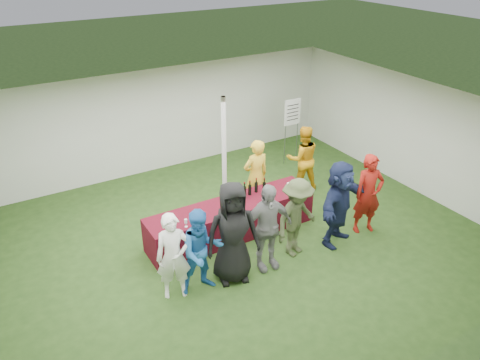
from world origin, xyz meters
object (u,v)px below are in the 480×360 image
customer_1 (202,251)px  customer_5 (339,203)px  customer_4 (297,218)px  wine_list_sign (292,117)px  staff_pourer (256,176)px  customer_0 (173,257)px  customer_3 (267,228)px  staff_back (303,158)px  dump_bucket (301,186)px  serving_table (232,220)px  customer_6 (368,194)px  customer_2 (233,233)px

customer_1 → customer_5: 2.98m
customer_1 → customer_4: bearing=6.6°
wine_list_sign → staff_pourer: bearing=-142.7°
customer_0 → customer_3: bearing=12.9°
customer_4 → customer_5: bearing=-21.4°
staff_pourer → customer_3: 2.08m
customer_1 → customer_5: (2.98, -0.08, 0.10)m
staff_pourer → staff_back: bearing=-170.2°
dump_bucket → customer_0: size_ratio=0.14×
staff_pourer → staff_back: size_ratio=1.05×
serving_table → customer_6: (2.52, -1.26, 0.50)m
customer_5 → customer_1: bearing=156.5°
wine_list_sign → customer_2: size_ratio=0.92×
serving_table → customer_2: 1.49m
staff_back → customer_3: customer_3 is taller
wine_list_sign → staff_pourer: 2.77m
serving_table → customer_6: 2.86m
customer_6 → dump_bucket: bearing=146.9°
wine_list_sign → customer_3: 4.71m
wine_list_sign → staff_back: bearing=-115.8°
staff_back → customer_6: bearing=110.8°
wine_list_sign → customer_2: customer_2 is taller
staff_pourer → customer_1: (-2.23, -1.81, -0.06)m
customer_0 → staff_pourer: bearing=49.7°
serving_table → staff_pourer: staff_pourer is taller
customer_6 → wine_list_sign: bearing=94.4°
serving_table → customer_0: (-1.74, -1.09, 0.43)m
staff_back → customer_4: size_ratio=1.01×
serving_table → customer_4: customer_4 is taller
customer_1 → staff_pourer: bearing=45.2°
serving_table → dump_bucket: size_ratio=15.78×
dump_bucket → customer_4: size_ratio=0.14×
staff_back → customer_5: 2.30m
customer_0 → customer_5: size_ratio=0.90×
staff_back → customer_6: customer_6 is taller
customer_1 → customer_6: bearing=5.2°
dump_bucket → staff_back: staff_back is taller
customer_3 → staff_back: bearing=47.0°
customer_3 → customer_4: (0.73, 0.06, -0.06)m
customer_4 → customer_0: bearing=162.3°
customer_3 → serving_table: bearing=97.6°
staff_pourer → customer_2: (-1.63, -1.82, 0.11)m
customer_2 → customer_4: customer_2 is taller
wine_list_sign → customer_1: bearing=-141.8°
dump_bucket → customer_0: customer_0 is taller
serving_table → customer_2: size_ratio=1.85×
customer_2 → customer_6: bearing=13.7°
staff_pourer → customer_3: (-0.93, -1.85, 0.02)m
serving_table → customer_2: (-0.66, -1.20, 0.60)m
serving_table → customer_4: bearing=-56.9°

